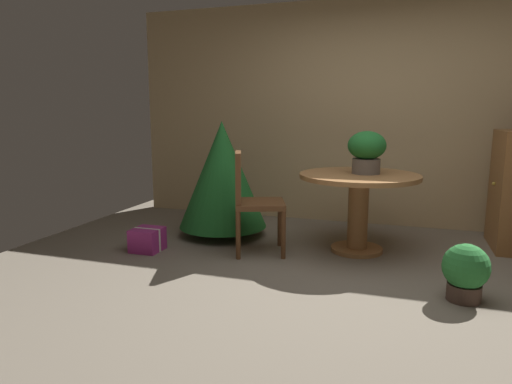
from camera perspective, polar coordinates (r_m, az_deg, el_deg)
The scene contains 8 objects.
ground_plane at distance 3.63m, azimuth 11.99°, elevation -11.76°, with size 6.60×6.60×0.00m, color #756B5B.
back_wall_panel at distance 5.57m, azimuth 15.07°, elevation 9.37°, with size 6.00×0.10×2.60m, color tan.
round_dining_table at distance 4.43m, azimuth 12.69°, elevation -0.34°, with size 1.12×1.12×0.75m.
flower_vase at distance 4.40m, azimuth 13.66°, elevation 5.13°, with size 0.36×0.36×0.40m.
wooden_chair_left at distance 4.29m, azimuth -0.61°, elevation -0.60°, with size 0.58×0.58×0.96m.
holiday_tree at distance 4.90m, azimuth -4.22°, elevation 2.18°, with size 0.94×0.94×1.23m.
gift_box_purple at distance 4.56m, azimuth -13.40°, elevation -5.80°, with size 0.27×0.28×0.22m.
potted_plant at distance 3.60m, azimuth 24.68°, elevation -8.92°, with size 0.33×0.33×0.41m.
Camera 1 is at (0.33, -3.36, 1.34)m, focal length 32.07 mm.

